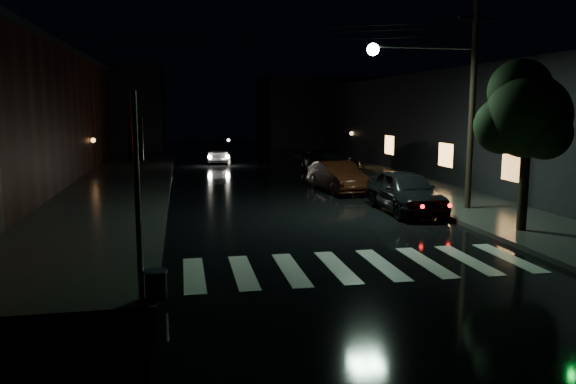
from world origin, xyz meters
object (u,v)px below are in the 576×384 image
parked_car_a (405,191)px  parked_car_c (335,164)px  parked_car_b (338,177)px  oncoming_car (217,154)px  parked_car_d (330,161)px

parked_car_a → parked_car_c: parked_car_a is taller
parked_car_b → oncoming_car: bearing=100.4°
parked_car_a → oncoming_car: bearing=106.0°
parked_car_d → oncoming_car: parked_car_d is taller
parked_car_b → parked_car_c: bearing=69.0°
parked_car_a → parked_car_c: size_ratio=1.03×
parked_car_a → parked_car_b: 5.70m
oncoming_car → parked_car_b: bearing=108.5°
parked_car_c → oncoming_car: 10.98m
parked_car_b → parked_car_d: 7.76m
parked_car_b → parked_car_d: size_ratio=0.84×
parked_car_c → oncoming_car: bearing=117.8°
parked_car_d → parked_car_c: bearing=-95.1°
parked_car_a → parked_car_d: (0.54, 13.17, -0.08)m
parked_car_b → parked_car_d: parked_car_b is taller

